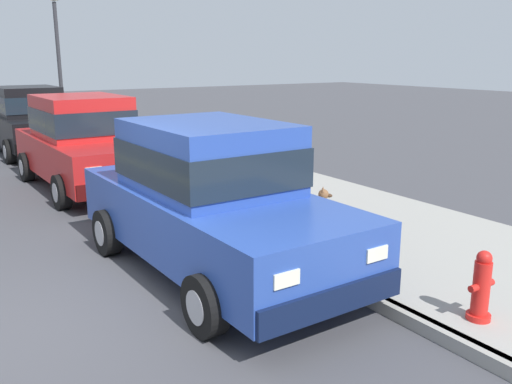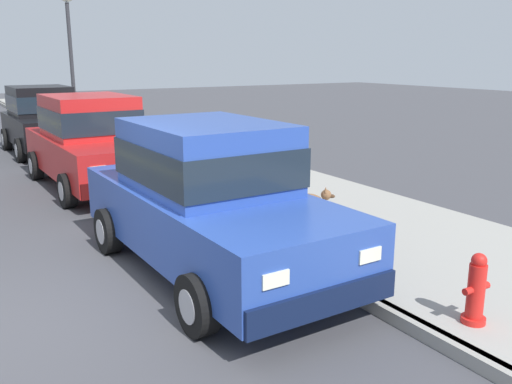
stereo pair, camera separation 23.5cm
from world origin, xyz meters
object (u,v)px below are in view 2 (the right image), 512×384
Objects in this scene: car_red_sedan at (91,141)px; fire_hydrant at (476,291)px; dog_brown at (312,199)px; car_black_hatchback at (43,119)px; car_blue_sedan at (209,197)px; street_lamp at (71,50)px.

car_red_sedan is 8.55m from fire_hydrant.
car_red_sedan is at bearing 116.74° from dog_brown.
car_blue_sedan is at bearing -89.76° from car_black_hatchback.
car_red_sedan is at bearing -89.48° from car_black_hatchback.
dog_brown is at bearing -76.13° from car_black_hatchback.
fire_hydrant is 15.57m from street_lamp.
car_red_sedan is 1.05× the size of street_lamp.
fire_hydrant is (1.49, -13.40, -0.50)m from car_black_hatchback.
dog_brown is at bearing 21.52° from car_blue_sedan.
car_blue_sedan is at bearing -96.15° from street_lamp.
car_red_sedan is at bearing 89.98° from car_blue_sedan.
fire_hydrant is (-0.88, -3.81, 0.05)m from dog_brown.
car_red_sedan reaches higher than dog_brown.
dog_brown is (2.32, -4.61, -0.55)m from car_red_sedan.
street_lamp is (1.39, 1.98, 1.93)m from car_black_hatchback.
car_red_sedan is 7.52× the size of dog_brown.
fire_hydrant reaches higher than dog_brown.
street_lamp reaches higher than dog_brown.
fire_hydrant is 0.16× the size of street_lamp.
car_black_hatchback is 0.87× the size of street_lamp.
car_blue_sedan is 7.52× the size of dog_brown.
car_blue_sedan is 1.00× the size of car_red_sedan.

